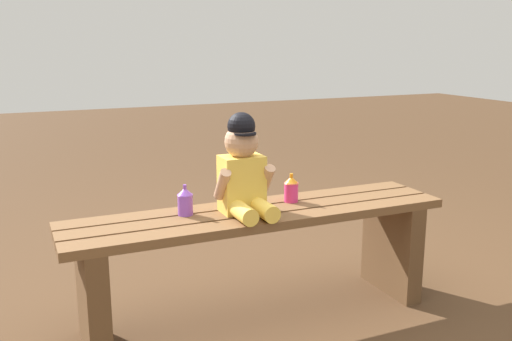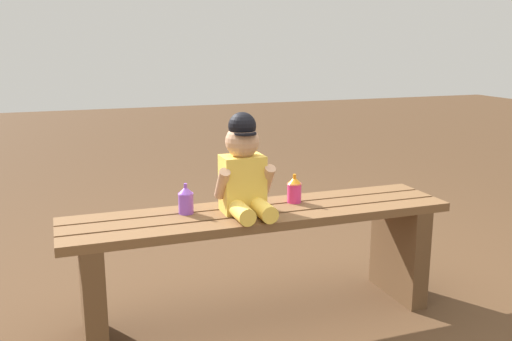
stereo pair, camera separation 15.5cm
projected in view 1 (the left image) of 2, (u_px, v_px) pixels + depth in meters
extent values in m
plane|color=#4C331E|center=(259.00, 317.00, 2.43)|extent=(16.00, 16.00, 0.00)
cube|color=brown|center=(272.00, 223.00, 2.22)|extent=(1.60, 0.11, 0.04)
cube|color=brown|center=(259.00, 214.00, 2.33)|extent=(1.60, 0.11, 0.04)
cube|color=brown|center=(247.00, 206.00, 2.44)|extent=(1.60, 0.11, 0.04)
cube|color=brown|center=(93.00, 298.00, 2.12)|extent=(0.08, 0.36, 0.44)
cube|color=brown|center=(392.00, 246.00, 2.65)|extent=(0.08, 0.36, 0.44)
cube|color=#F2C64C|center=(242.00, 184.00, 2.29)|extent=(0.17, 0.12, 0.23)
sphere|color=tan|center=(241.00, 142.00, 2.25)|extent=(0.14, 0.14, 0.14)
cylinder|color=black|center=(245.00, 134.00, 2.20)|extent=(0.09, 0.09, 0.01)
sphere|color=black|center=(241.00, 126.00, 2.23)|extent=(0.11, 0.11, 0.11)
cylinder|color=#FED050|center=(243.00, 212.00, 2.18)|extent=(0.07, 0.16, 0.07)
cylinder|color=#FED050|center=(264.00, 210.00, 2.21)|extent=(0.07, 0.16, 0.07)
cylinder|color=tan|center=(222.00, 184.00, 2.22)|extent=(0.04, 0.12, 0.14)
cylinder|color=tan|center=(266.00, 180.00, 2.29)|extent=(0.04, 0.12, 0.14)
cylinder|color=#8C4CCC|center=(185.00, 205.00, 2.25)|extent=(0.06, 0.06, 0.08)
cone|color=#8C4CCC|center=(185.00, 191.00, 2.24)|extent=(0.06, 0.06, 0.03)
cylinder|color=#8C4CCC|center=(185.00, 187.00, 2.24)|extent=(0.01, 0.01, 0.02)
cylinder|color=#E5337F|center=(291.00, 192.00, 2.44)|extent=(0.06, 0.06, 0.08)
cone|color=orange|center=(291.00, 180.00, 2.43)|extent=(0.06, 0.06, 0.03)
cylinder|color=orange|center=(291.00, 176.00, 2.42)|extent=(0.01, 0.01, 0.02)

